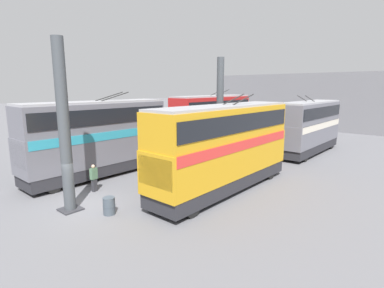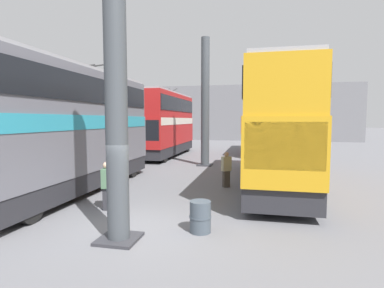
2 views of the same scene
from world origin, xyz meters
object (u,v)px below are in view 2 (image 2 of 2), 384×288
at_px(bus_left_near, 274,123).
at_px(bus_right_far, 165,120).
at_px(person_by_left_row, 226,169).
at_px(oil_drum, 200,217).
at_px(bus_left_far, 266,123).
at_px(person_by_right_row, 106,185).
at_px(bus_right_mid, 73,123).

height_order(bus_left_near, bus_right_far, bus_right_far).
relative_size(person_by_left_row, oil_drum, 1.87).
distance_m(bus_left_far, oil_drum, 20.94).
xyz_separation_m(bus_right_far, oil_drum, (-16.64, -6.20, -2.63)).
xyz_separation_m(bus_right_far, person_by_right_row, (-15.29, -2.63, -2.19)).
bearing_deg(person_by_right_row, bus_right_mid, 133.04).
xyz_separation_m(person_by_left_row, oil_drum, (-5.73, 0.13, -0.43)).
bearing_deg(bus_right_far, oil_drum, -159.55).
distance_m(bus_left_far, bus_right_far, 9.41).
xyz_separation_m(bus_left_near, bus_right_mid, (-3.22, 8.49, 0.04)).
height_order(bus_right_mid, person_by_left_row, bus_right_mid).
bearing_deg(person_by_left_row, oil_drum, 143.73).
bearing_deg(bus_right_far, bus_left_near, -139.64).
bearing_deg(bus_left_far, bus_right_far, 115.43).
height_order(bus_right_mid, person_by_right_row, bus_right_mid).
relative_size(bus_left_near, person_by_left_row, 6.87).
relative_size(bus_right_mid, bus_right_far, 1.02).
height_order(person_by_left_row, person_by_right_row, person_by_right_row).
bearing_deg(person_by_right_row, oil_drum, -29.53).
xyz_separation_m(person_by_right_row, oil_drum, (-1.35, -3.57, -0.44)).
bearing_deg(oil_drum, person_by_right_row, 69.23).
relative_size(bus_left_far, person_by_left_row, 6.22).
height_order(bus_right_mid, oil_drum, bus_right_mid).
distance_m(bus_left_near, person_by_right_row, 8.17).
relative_size(bus_right_mid, person_by_left_row, 6.40).
distance_m(bus_left_far, bus_right_mid, 19.23).
height_order(bus_left_far, bus_right_far, bus_right_far).
relative_size(bus_right_far, person_by_left_row, 6.30).
xyz_separation_m(bus_left_far, bus_right_far, (-4.04, 8.49, 0.26)).
distance_m(bus_left_near, oil_drum, 7.47).
bearing_deg(bus_right_mid, bus_left_near, -69.21).
height_order(bus_right_far, person_by_right_row, bus_right_far).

